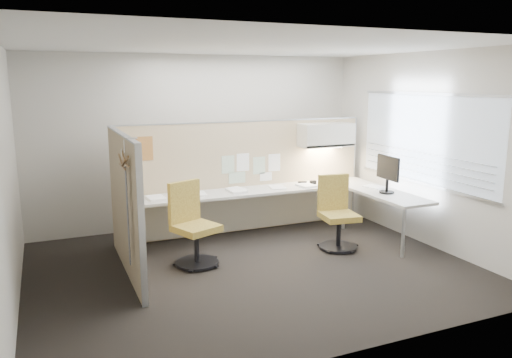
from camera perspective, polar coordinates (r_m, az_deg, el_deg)
name	(u,v)px	position (r m, az deg, el deg)	size (l,w,h in m)	color
floor	(252,268)	(6.58, -0.42, -10.13)	(5.50, 4.50, 0.01)	black
ceiling	(252,45)	(6.14, -0.46, 15.08)	(5.50, 4.50, 0.01)	white
wall_back	(199,141)	(8.31, -6.49, 4.30)	(5.50, 0.02, 2.80)	beige
wall_front	(356,201)	(4.27, 11.39, -2.45)	(5.50, 0.02, 2.80)	beige
wall_left	(7,178)	(5.75, -26.60, 0.09)	(0.02, 4.50, 2.80)	beige
wall_right	(426,149)	(7.69, 18.82, 3.22)	(0.02, 4.50, 2.80)	beige
window_pane	(425,139)	(7.66, 18.75, 4.32)	(0.01, 2.80, 1.30)	#A0ACB9
partition_back	(245,177)	(7.96, -1.26, 0.25)	(4.10, 0.06, 1.75)	#C5AD88
partition_left	(125,205)	(6.39, -14.72, -2.87)	(0.06, 2.20, 1.75)	#C5AD88
desk	(279,198)	(7.75, 2.68, -2.14)	(4.00, 2.07, 0.73)	beige
overhead_bin	(326,135)	(8.28, 8.00, 5.01)	(0.90, 0.36, 0.38)	beige
task_light_strip	(326,148)	(8.31, 7.96, 3.57)	(0.60, 0.06, 0.02)	#FFEABF
pinned_papers	(250,167)	(7.93, -0.64, 1.37)	(1.01, 0.00, 0.47)	#8CBF8C
poster	(143,149)	(7.40, -12.76, 3.40)	(0.28, 0.00, 0.35)	orange
chair_left	(192,227)	(6.61, -7.28, -5.46)	(0.66, 0.67, 1.08)	black
chair_right	(337,215)	(7.29, 9.23, -4.08)	(0.55, 0.57, 1.04)	black
monitor	(388,172)	(7.66, 14.82, 0.79)	(0.22, 0.53, 0.56)	black
phone	(338,180)	(8.29, 9.39, -0.12)	(0.25, 0.23, 0.12)	black
stapler	(302,183)	(8.13, 5.31, -0.43)	(0.14, 0.04, 0.05)	black
tape_dispenser	(313,182)	(8.16, 6.54, -0.38)	(0.10, 0.06, 0.06)	black
coat_hook	(125,172)	(5.63, -14.79, 0.79)	(0.18, 0.48, 1.42)	silver
paper_stack_0	(156,198)	(7.22, -11.36, -2.16)	(0.23, 0.30, 0.03)	white
paper_stack_1	(198,194)	(7.42, -6.68, -1.70)	(0.23, 0.30, 0.02)	white
paper_stack_2	(237,191)	(7.54, -2.21, -1.37)	(0.23, 0.30, 0.04)	white
paper_stack_3	(277,187)	(7.84, 2.46, -0.96)	(0.23, 0.30, 0.02)	white
paper_stack_4	(306,186)	(7.98, 5.76, -0.74)	(0.23, 0.30, 0.03)	white
paper_stack_5	(374,187)	(8.07, 13.36, -0.89)	(0.23, 0.30, 0.02)	white
paper_stack_6	(236,190)	(7.62, -2.28, -1.24)	(0.23, 0.30, 0.04)	white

